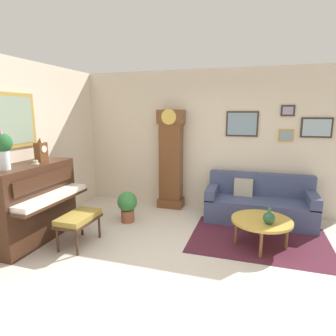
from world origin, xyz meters
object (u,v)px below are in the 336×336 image
Objects in this scene: piano_bench at (79,219)px; flower_vase at (3,147)px; grandfather_clock at (171,162)px; coffee_table at (262,221)px; mantel_clock at (41,151)px; couch at (259,204)px; green_jug at (269,218)px; potted_plant at (127,205)px; piano at (31,202)px; teacup at (35,163)px.

flower_vase is at bearing -149.53° from piano_bench.
coffee_table is at bearing -36.31° from grandfather_clock.
coffee_table is 3.58m from mantel_clock.
green_jug is at bearing -84.51° from couch.
flower_vase is 2.42× the size of green_jug.
potted_plant is at bearing 54.20° from flower_vase.
green_jug reaches higher than potted_plant.
coffee_table is (3.41, 0.83, -0.22)m from piano.
coffee_table is at bearing -7.01° from potted_plant.
potted_plant is at bearing -160.72° from couch.
grandfather_clock reaches higher than teacup.
couch reaches higher than green_jug.
mantel_clock reaches higher than teacup.
piano is 0.63m from teacup.
teacup is at bearing -169.87° from green_jug.
flower_vase is at bearing -89.76° from piano.
flower_vase is 2.21m from potted_plant.
couch is 3.88m from teacup.
grandfather_clock is (1.61, 2.15, 0.36)m from piano.
grandfather_clock is at bearing 57.79° from flower_vase.
piano is 6.00× the size of green_jug.
teacup is at bearing -126.13° from grandfather_clock.
grandfather_clock is 2.48m from mantel_clock.
coffee_table is at bearing 16.26° from piano_bench.
teacup is at bearing 179.55° from piano_bench.
couch is 1.09m from coffee_table.
teacup is 0.21× the size of potted_plant.
piano is at bearing -126.80° from grandfather_clock.
couch is 3.28× the size of flower_vase.
piano is 1.64× the size of coffee_table.
piano_bench is 0.80× the size of coffee_table.
piano_bench is at bearing 4.59° from piano.
teacup is at bearing 79.43° from flower_vase.
mantel_clock is 3.62m from green_jug.
piano is at bearing -150.51° from couch.
piano reaches higher than green_jug.
grandfather_clock reaches higher than flower_vase.
flower_vase is (-3.40, -1.23, 1.13)m from coffee_table.
couch reaches higher than coffee_table.
coffee_table is 2.33m from potted_plant.
couch is 2.42m from potted_plant.
green_jug is 2.45m from potted_plant.
couch is at bearing 35.52° from piano_bench.
coffee_table is (1.80, -1.32, -0.57)m from grandfather_clock.
couch is at bearing -7.65° from grandfather_clock.
couch is 4.26m from flower_vase.
flower_vase reaches higher than teacup.
potted_plant is (-2.28, -0.80, 0.01)m from couch.
grandfather_clock is 2.30m from coffee_table.
piano is 0.99m from flower_vase.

